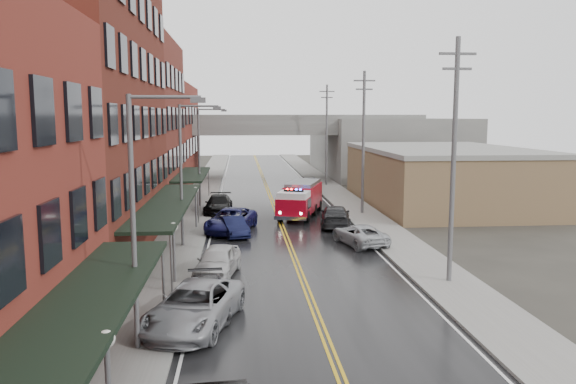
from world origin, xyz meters
TOP-DOWN VIEW (x-y plane):
  - road at (0.00, 30.00)m, footprint 11.00×160.00m
  - sidewalk_left at (-7.30, 30.00)m, footprint 3.00×160.00m
  - sidewalk_right at (7.30, 30.00)m, footprint 3.00×160.00m
  - curb_left at (-5.65, 30.00)m, footprint 0.30×160.00m
  - curb_right at (5.65, 30.00)m, footprint 0.30×160.00m
  - brick_building_b at (-13.30, 23.00)m, footprint 9.00×20.00m
  - brick_building_c at (-13.30, 40.50)m, footprint 9.00×15.00m
  - brick_building_far at (-13.30, 58.00)m, footprint 9.00×20.00m
  - tan_building at (16.00, 40.00)m, footprint 14.00×22.00m
  - right_far_block at (18.00, 70.00)m, footprint 18.00×30.00m
  - awning_0 at (-7.49, 4.00)m, footprint 2.60×16.00m
  - awning_1 at (-7.49, 23.00)m, footprint 2.60×18.00m
  - awning_2 at (-7.49, 40.50)m, footprint 2.60×13.00m
  - globe_lamp_0 at (-6.40, 2.00)m, footprint 0.44×0.44m
  - globe_lamp_1 at (-6.40, 16.00)m, footprint 0.44×0.44m
  - globe_lamp_2 at (-6.40, 30.00)m, footprint 0.44×0.44m
  - street_lamp_0 at (-6.55, 8.00)m, footprint 2.64×0.22m
  - street_lamp_1 at (-6.55, 24.00)m, footprint 2.64×0.22m
  - street_lamp_2 at (-6.55, 40.00)m, footprint 2.64×0.22m
  - utility_pole_0 at (7.20, 15.00)m, footprint 1.80×0.24m
  - utility_pole_1 at (7.20, 35.00)m, footprint 1.80×0.24m
  - utility_pole_2 at (7.20, 55.00)m, footprint 1.80×0.24m
  - overpass at (0.00, 62.00)m, footprint 40.00×10.00m
  - fire_truck at (1.84, 34.50)m, footprint 4.81×8.07m
  - parked_car_left_2 at (-4.96, 10.20)m, footprint 4.26×6.54m
  - parked_car_left_3 at (-4.61, 11.92)m, footprint 2.24×4.75m
  - parked_car_left_4 at (-4.33, 17.33)m, footprint 2.72×4.94m
  - parked_car_left_5 at (-3.63, 27.20)m, footprint 2.43×4.40m
  - parked_car_left_6 at (-3.80, 28.80)m, footprint 4.20×6.46m
  - parked_car_left_7 at (-5.00, 36.62)m, footprint 2.47×5.48m
  - parked_car_right_0 at (4.57, 23.80)m, footprint 3.36×5.26m
  - parked_car_right_1 at (4.01, 29.93)m, footprint 3.01×5.75m
  - parked_car_right_2 at (4.33, 46.20)m, footprint 2.84×4.66m
  - parked_car_right_3 at (4.17, 49.19)m, footprint 1.77×4.97m

SIDE VIEW (x-z plane):
  - road at x=0.00m, z-range 0.00..0.02m
  - sidewalk_left at x=-7.30m, z-range 0.00..0.15m
  - sidewalk_right at x=7.30m, z-range 0.00..0.15m
  - curb_left at x=-5.65m, z-range 0.00..0.15m
  - curb_right at x=5.65m, z-range 0.00..0.15m
  - parked_car_left_3 at x=-4.61m, z-range 0.00..1.34m
  - parked_car_right_0 at x=4.57m, z-range 0.00..1.35m
  - parked_car_left_5 at x=-3.63m, z-range 0.00..1.38m
  - parked_car_right_2 at x=4.33m, z-range 0.00..1.48m
  - parked_car_left_7 at x=-5.00m, z-range 0.00..1.56m
  - parked_car_right_1 at x=4.01m, z-range 0.00..1.59m
  - parked_car_left_4 at x=-4.33m, z-range 0.00..1.59m
  - parked_car_right_3 at x=4.17m, z-range 0.00..1.63m
  - parked_car_left_6 at x=-3.80m, z-range 0.00..1.65m
  - parked_car_left_2 at x=-4.96m, z-range 0.00..1.67m
  - fire_truck at x=1.84m, z-range 0.12..2.92m
  - globe_lamp_0 at x=-6.40m, z-range 0.75..3.87m
  - globe_lamp_1 at x=-6.40m, z-range 0.75..3.87m
  - globe_lamp_2 at x=-6.40m, z-range 0.75..3.87m
  - tan_building at x=16.00m, z-range 0.00..5.00m
  - awning_2 at x=-7.49m, z-range 1.44..4.53m
  - awning_0 at x=-7.49m, z-range 1.44..4.53m
  - awning_1 at x=-7.49m, z-range 1.44..4.53m
  - right_far_block at x=18.00m, z-range 0.00..8.00m
  - street_lamp_0 at x=-6.55m, z-range 0.69..9.69m
  - street_lamp_1 at x=-6.55m, z-range 0.69..9.69m
  - street_lamp_2 at x=-6.55m, z-range 0.69..9.69m
  - overpass at x=0.00m, z-range 2.24..9.74m
  - brick_building_far at x=-13.30m, z-range 0.00..12.00m
  - utility_pole_0 at x=7.20m, z-range 0.31..12.31m
  - utility_pole_1 at x=7.20m, z-range 0.31..12.31m
  - utility_pole_2 at x=7.20m, z-range 0.31..12.31m
  - brick_building_c at x=-13.30m, z-range 0.00..15.00m
  - brick_building_b at x=-13.30m, z-range 0.00..18.00m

